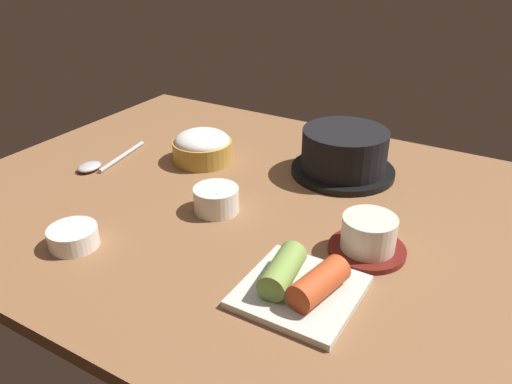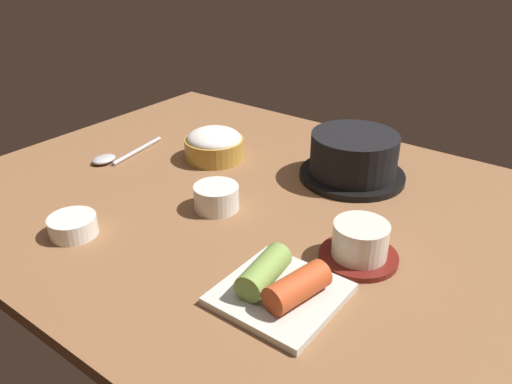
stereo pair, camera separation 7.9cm
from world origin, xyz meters
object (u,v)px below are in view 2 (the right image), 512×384
(rice_bowl, at_px, (214,144))
(side_bowl_near, at_px, (73,225))
(stone_pot, at_px, (354,157))
(banchan_cup_center, at_px, (216,197))
(kimchi_plate, at_px, (280,286))
(tea_cup_with_saucer, at_px, (360,243))
(spoon, at_px, (115,156))

(rice_bowl, relative_size, side_bowl_near, 1.63)
(stone_pot, xyz_separation_m, banchan_cup_center, (-0.12, -0.23, -0.02))
(stone_pot, relative_size, rice_bowl, 1.64)
(side_bowl_near, bearing_deg, kimchi_plate, 11.42)
(stone_pot, height_order, side_bowl_near, stone_pot)
(tea_cup_with_saucer, relative_size, spoon, 0.64)
(rice_bowl, xyz_separation_m, spoon, (-0.15, -0.12, -0.02))
(banchan_cup_center, bearing_deg, tea_cup_with_saucer, 2.45)
(kimchi_plate, bearing_deg, tea_cup_with_saucer, 73.05)
(rice_bowl, relative_size, spoon, 0.68)
(kimchi_plate, xyz_separation_m, spoon, (-0.48, 0.14, -0.01))
(banchan_cup_center, bearing_deg, side_bowl_near, -122.34)
(tea_cup_with_saucer, distance_m, kimchi_plate, 0.13)
(kimchi_plate, bearing_deg, stone_pot, 103.64)
(rice_bowl, bearing_deg, kimchi_plate, -38.10)
(tea_cup_with_saucer, bearing_deg, banchan_cup_center, -177.55)
(tea_cup_with_saucer, distance_m, side_bowl_near, 0.41)
(stone_pot, relative_size, spoon, 1.12)
(rice_bowl, distance_m, side_bowl_near, 0.33)
(kimchi_plate, distance_m, spoon, 0.50)
(banchan_cup_center, height_order, kimchi_plate, kimchi_plate)
(kimchi_plate, bearing_deg, spoon, 163.58)
(banchan_cup_center, xyz_separation_m, spoon, (-0.28, 0.02, -0.01))
(rice_bowl, bearing_deg, stone_pot, 18.24)
(banchan_cup_center, bearing_deg, stone_pot, 62.05)
(rice_bowl, height_order, side_bowl_near, rice_bowl)
(rice_bowl, xyz_separation_m, kimchi_plate, (0.33, -0.26, -0.01))
(stone_pot, distance_m, spoon, 0.45)
(kimchi_plate, relative_size, spoon, 0.83)
(tea_cup_with_saucer, bearing_deg, side_bowl_near, -151.70)
(side_bowl_near, bearing_deg, tea_cup_with_saucer, 28.30)
(rice_bowl, height_order, banchan_cup_center, rice_bowl)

